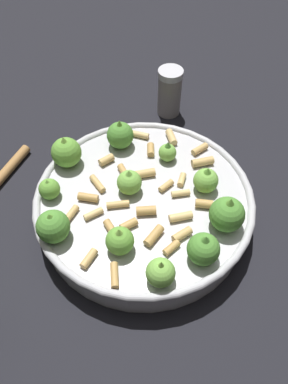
# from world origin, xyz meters

# --- Properties ---
(ground_plane) EXTENTS (2.40, 2.40, 0.00)m
(ground_plane) POSITION_xyz_m (0.00, 0.00, 0.00)
(ground_plane) COLOR black
(cooking_pan) EXTENTS (0.32, 0.32, 0.11)m
(cooking_pan) POSITION_xyz_m (-0.00, -0.00, 0.03)
(cooking_pan) COLOR #B7B7BC
(cooking_pan) RESTS_ON ground
(pepper_shaker) EXTENTS (0.05, 0.05, 0.09)m
(pepper_shaker) POSITION_xyz_m (0.15, 0.20, 0.05)
(pepper_shaker) COLOR gray
(pepper_shaker) RESTS_ON ground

